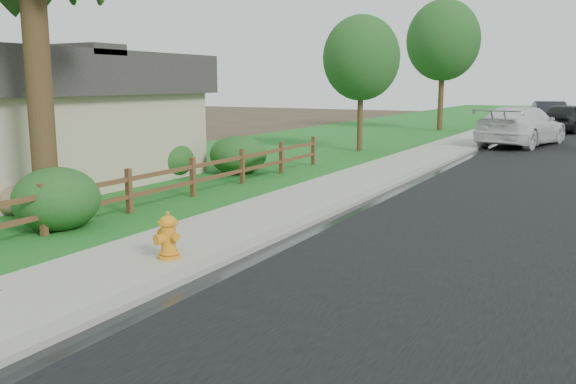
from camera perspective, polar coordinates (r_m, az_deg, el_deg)
The scene contains 17 objects.
ground at distance 8.62m, azimuth -20.67°, elevation -11.12°, with size 120.00×120.00×0.00m, color #3D3121.
curb at distance 40.68m, azimuth 20.37°, elevation 5.38°, with size 0.40×90.00×0.12m, color gray.
wet_gutter at distance 40.63m, azimuth 20.85°, elevation 5.29°, with size 0.50×90.00×0.00m, color black.
sidewalk at distance 40.89m, azimuth 18.56°, elevation 5.49°, with size 2.20×90.00×0.10m, color gray.
grass_strip at distance 41.26m, azimuth 15.95°, elevation 5.64°, with size 1.60×90.00×0.06m, color #164F1A.
lawn_near at distance 42.70m, azimuth 9.10°, elevation 6.03°, with size 9.00×90.00×0.04m, color #164F1A.
ranch_fence at distance 15.34m, azimuth -11.61°, elevation 0.92°, with size 0.12×16.92×1.10m.
fire_hydrant at distance 10.48m, azimuth -11.15°, elevation -4.15°, with size 0.54×0.43×0.81m.
white_suv at distance 31.67m, azimuth 20.98°, elevation 5.79°, with size 2.66×6.54×1.90m, color silver.
dark_car_mid at distance 41.62m, azimuth 24.72°, elevation 6.34°, with size 2.08×5.17×1.76m, color black.
dark_car_far at distance 44.64m, azimuth 23.28°, elevation 6.65°, with size 1.88×5.38×1.77m, color black.
boulder at distance 15.44m, azimuth -24.40°, elevation -0.75°, with size 1.04×0.78×0.69m, color brown.
shrub_a at distance 13.45m, azimuth -20.84°, elevation -0.63°, with size 1.77×1.77×1.33m, color #1B4318.
shrub_c at distance 20.01m, azimuth -11.12°, elevation 3.01°, with size 1.65×1.65×1.19m, color #1B4318.
shrub_d at distance 20.43m, azimuth -4.70°, elevation 3.46°, with size 1.91×1.91×1.30m, color #1B4318.
tree_near_left at distance 27.18m, azimuth 6.87°, elevation 12.33°, with size 3.34×3.34×5.93m.
tree_mid_left at distance 40.14m, azimuth 14.33°, elevation 13.57°, with size 4.54×4.54×8.12m.
Camera 1 is at (6.20, -5.15, 3.04)m, focal length 38.00 mm.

